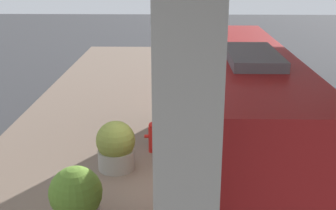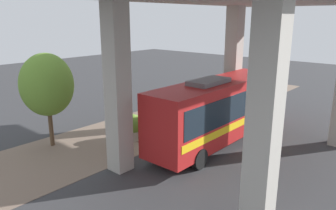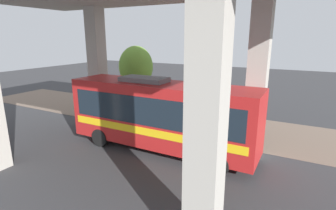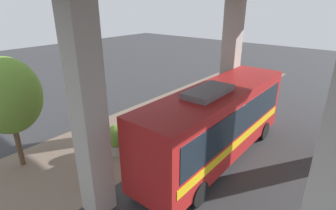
{
  "view_description": "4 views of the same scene",
  "coord_description": "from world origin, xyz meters",
  "px_view_note": "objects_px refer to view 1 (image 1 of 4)",
  "views": [
    {
      "loc": [
        0.37,
        -10.45,
        5.97
      ],
      "look_at": [
        0.09,
        1.03,
        2.03
      ],
      "focal_mm": 45.0,
      "sensor_mm": 36.0,
      "label": 1
    },
    {
      "loc": [
        11.63,
        -14.41,
        7.04
      ],
      "look_at": [
        -0.95,
        0.04,
        1.87
      ],
      "focal_mm": 35.0,
      "sensor_mm": 36.0,
      "label": 2
    },
    {
      "loc": [
        13.52,
        7.21,
        5.91
      ],
      "look_at": [
        -0.63,
        -0.41,
        1.73
      ],
      "focal_mm": 28.0,
      "sensor_mm": 36.0,
      "label": 3
    },
    {
      "loc": [
        7.49,
        -9.54,
        7.3
      ],
      "look_at": [
        -1.06,
        0.98,
        1.95
      ],
      "focal_mm": 28.0,
      "sensor_mm": 36.0,
      "label": 4
    }
  ],
  "objects_px": {
    "planter_front": "(116,146)",
    "planter_middle": "(76,199)",
    "fire_hydrant": "(152,137)",
    "bus": "(243,107)"
  },
  "relations": [
    {
      "from": "planter_front",
      "to": "planter_middle",
      "type": "distance_m",
      "value": 2.98
    },
    {
      "from": "fire_hydrant",
      "to": "bus",
      "type": "bearing_deg",
      "value": -28.98
    },
    {
      "from": "fire_hydrant",
      "to": "planter_front",
      "type": "relative_size",
      "value": 0.7
    },
    {
      "from": "fire_hydrant",
      "to": "planter_middle",
      "type": "xyz_separation_m",
      "value": [
        -1.52,
        -4.13,
        0.21
      ]
    },
    {
      "from": "bus",
      "to": "fire_hydrant",
      "type": "relative_size",
      "value": 9.45
    },
    {
      "from": "bus",
      "to": "planter_middle",
      "type": "height_order",
      "value": "bus"
    },
    {
      "from": "bus",
      "to": "planter_front",
      "type": "relative_size",
      "value": 6.61
    },
    {
      "from": "bus",
      "to": "planter_front",
      "type": "height_order",
      "value": "bus"
    },
    {
      "from": "planter_front",
      "to": "planter_middle",
      "type": "xyz_separation_m",
      "value": [
        -0.51,
        -2.94,
        0.01
      ]
    },
    {
      "from": "bus",
      "to": "planter_front",
      "type": "distance_m",
      "value": 3.91
    }
  ]
}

